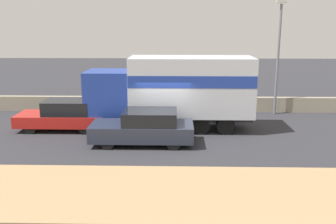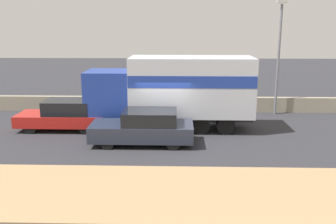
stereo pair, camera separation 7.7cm
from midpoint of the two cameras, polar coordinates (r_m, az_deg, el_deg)
ground_plane at (r=16.81m, az=-0.62°, el=-4.31°), size 80.00×80.00×0.00m
dirt_shoulder_foreground at (r=11.90m, az=-1.67°, el=-11.95°), size 60.00×4.06×0.04m
stone_wall_backdrop at (r=22.20m, az=-0.02°, el=1.23°), size 60.00×0.35×0.87m
street_lamp at (r=21.94m, az=16.66°, el=9.23°), size 0.56×0.28×6.38m
box_truck at (r=18.13m, az=1.27°, el=3.58°), size 8.02×2.36×3.55m
car_hatchback at (r=16.16m, az=-3.51°, el=-2.36°), size 4.40×1.82×1.48m
car_sedan_second at (r=18.98m, az=-15.39°, el=-0.43°), size 4.29×1.76×1.48m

